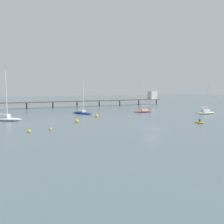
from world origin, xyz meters
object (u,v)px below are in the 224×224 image
(pier, at_px, (104,99))
(mooring_buoy_inner, at_px, (96,116))
(mooring_buoy_near, at_px, (77,121))
(sailboat_cream, at_px, (206,112))
(sailboat_white, at_px, (5,118))
(mooring_buoy_outer, at_px, (29,131))
(mooring_buoy_mid, at_px, (51,129))
(sailboat_red, at_px, (143,111))
(dinghy_yellow, at_px, (200,122))
(sailboat_blue, at_px, (82,112))

(pier, height_order, mooring_buoy_inner, pier)
(mooring_buoy_near, bearing_deg, sailboat_cream, 1.96)
(sailboat_white, bearing_deg, mooring_buoy_outer, -77.37)
(mooring_buoy_mid, relative_size, mooring_buoy_inner, 0.59)
(sailboat_red, distance_m, mooring_buoy_mid, 41.35)
(dinghy_yellow, distance_m, mooring_buoy_mid, 34.87)
(mooring_buoy_inner, bearing_deg, mooring_buoy_near, -135.54)
(sailboat_cream, relative_size, sailboat_white, 0.74)
(sailboat_blue, relative_size, mooring_buoy_mid, 20.59)
(pier, height_order, mooring_buoy_near, pier)
(pier, bearing_deg, sailboat_white, -140.59)
(pier, bearing_deg, sailboat_blue, -124.70)
(mooring_buoy_inner, bearing_deg, sailboat_blue, 96.95)
(sailboat_red, bearing_deg, mooring_buoy_outer, -149.95)
(sailboat_red, bearing_deg, mooring_buoy_mid, -148.10)
(dinghy_yellow, xyz_separation_m, mooring_buoy_outer, (-38.69, 4.20, 0.08))
(mooring_buoy_outer, bearing_deg, sailboat_cream, 10.50)
(dinghy_yellow, height_order, mooring_buoy_near, dinghy_yellow)
(pier, bearing_deg, mooring_buoy_outer, -124.65)
(mooring_buoy_mid, xyz_separation_m, mooring_buoy_outer, (-4.20, -0.89, 0.05))
(sailboat_blue, bearing_deg, mooring_buoy_mid, -118.91)
(sailboat_cream, xyz_separation_m, mooring_buoy_inner, (-35.86, 6.35, -0.23))
(sailboat_white, relative_size, mooring_buoy_mid, 25.45)
(sailboat_red, bearing_deg, sailboat_cream, -37.20)
(mooring_buoy_mid, distance_m, mooring_buoy_near, 10.99)
(sailboat_cream, bearing_deg, mooring_buoy_outer, -169.50)
(sailboat_red, height_order, mooring_buoy_inner, sailboat_red)
(sailboat_white, relative_size, dinghy_yellow, 4.91)
(sailboat_cream, xyz_separation_m, sailboat_white, (-60.02, 9.12, 0.11))
(sailboat_white, bearing_deg, mooring_buoy_mid, -65.24)
(sailboat_cream, xyz_separation_m, mooring_buoy_outer, (-55.66, -10.31, -0.36))
(sailboat_cream, relative_size, mooring_buoy_outer, 15.74)
(sailboat_blue, distance_m, mooring_buoy_outer, 32.68)
(sailboat_blue, height_order, mooring_buoy_outer, sailboat_blue)
(sailboat_white, bearing_deg, mooring_buoy_inner, -6.55)
(sailboat_cream, height_order, mooring_buoy_mid, sailboat_cream)
(sailboat_blue, bearing_deg, sailboat_red, -11.33)
(pier, distance_m, sailboat_red, 30.75)
(sailboat_red, xyz_separation_m, mooring_buoy_mid, (-35.10, -21.85, -0.36))
(sailboat_cream, bearing_deg, sailboat_blue, 155.92)
(sailboat_white, xyz_separation_m, dinghy_yellow, (43.05, -23.64, -0.56))
(mooring_buoy_near, bearing_deg, pier, 60.64)
(mooring_buoy_mid, bearing_deg, sailboat_white, 114.76)
(sailboat_cream, relative_size, mooring_buoy_near, 11.81)
(sailboat_blue, height_order, sailboat_white, sailboat_white)
(sailboat_white, distance_m, mooring_buoy_outer, 19.92)
(mooring_buoy_inner, bearing_deg, mooring_buoy_mid, -134.69)
(dinghy_yellow, bearing_deg, mooring_buoy_inner, 132.15)
(mooring_buoy_inner, xyz_separation_m, mooring_buoy_near, (-8.00, -7.85, -0.03))
(dinghy_yellow, height_order, mooring_buoy_outer, dinghy_yellow)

